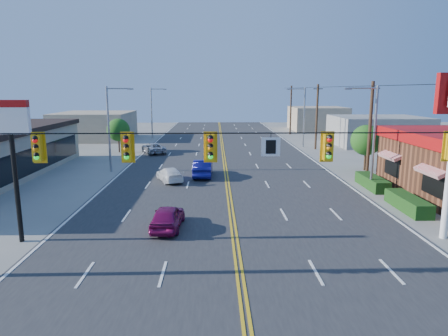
{
  "coord_description": "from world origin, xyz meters",
  "views": [
    {
      "loc": [
        -1.02,
        -15.68,
        7.68
      ],
      "look_at": [
        -0.38,
        12.21,
        2.2
      ],
      "focal_mm": 32.0,
      "sensor_mm": 36.0,
      "label": 1
    }
  ],
  "objects_px": {
    "car_silver": "(153,149)",
    "car_white": "(170,175)",
    "signal_span": "(238,161)",
    "pizza_hut_sign": "(12,142)",
    "car_magenta": "(168,218)",
    "car_blue": "(203,169)"
  },
  "relations": [
    {
      "from": "signal_span",
      "to": "car_white",
      "type": "xyz_separation_m",
      "value": [
        -4.76,
        17.47,
        -4.31
      ]
    },
    {
      "from": "car_white",
      "to": "car_silver",
      "type": "distance_m",
      "value": 15.66
    },
    {
      "from": "car_white",
      "to": "signal_span",
      "type": "bearing_deg",
      "value": 84.07
    },
    {
      "from": "car_white",
      "to": "car_blue",
      "type": "bearing_deg",
      "value": -167.17
    },
    {
      "from": "signal_span",
      "to": "pizza_hut_sign",
      "type": "height_order",
      "value": "signal_span"
    },
    {
      "from": "car_magenta",
      "to": "car_blue",
      "type": "relative_size",
      "value": 0.84
    },
    {
      "from": "signal_span",
      "to": "car_magenta",
      "type": "xyz_separation_m",
      "value": [
        -3.56,
        5.66,
        -4.23
      ]
    },
    {
      "from": "car_blue",
      "to": "car_silver",
      "type": "bearing_deg",
      "value": -63.14
    },
    {
      "from": "pizza_hut_sign",
      "to": "signal_span",
      "type": "bearing_deg",
      "value": -20.19
    },
    {
      "from": "pizza_hut_sign",
      "to": "car_silver",
      "type": "height_order",
      "value": "pizza_hut_sign"
    },
    {
      "from": "car_silver",
      "to": "car_white",
      "type": "bearing_deg",
      "value": 79.49
    },
    {
      "from": "car_blue",
      "to": "car_silver",
      "type": "relative_size",
      "value": 1.0
    },
    {
      "from": "signal_span",
      "to": "car_silver",
      "type": "height_order",
      "value": "signal_span"
    },
    {
      "from": "signal_span",
      "to": "car_silver",
      "type": "bearing_deg",
      "value": 104.42
    },
    {
      "from": "car_blue",
      "to": "car_silver",
      "type": "xyz_separation_m",
      "value": [
        -6.43,
        13.35,
        -0.12
      ]
    },
    {
      "from": "pizza_hut_sign",
      "to": "car_white",
      "type": "height_order",
      "value": "pizza_hut_sign"
    },
    {
      "from": "signal_span",
      "to": "car_blue",
      "type": "xyz_separation_m",
      "value": [
        -1.98,
        19.34,
        -4.13
      ]
    },
    {
      "from": "pizza_hut_sign",
      "to": "car_blue",
      "type": "bearing_deg",
      "value": 59.89
    },
    {
      "from": "pizza_hut_sign",
      "to": "car_white",
      "type": "relative_size",
      "value": 1.72
    },
    {
      "from": "signal_span",
      "to": "car_white",
      "type": "relative_size",
      "value": 6.11
    },
    {
      "from": "car_blue",
      "to": "car_white",
      "type": "height_order",
      "value": "car_blue"
    },
    {
      "from": "pizza_hut_sign",
      "to": "car_magenta",
      "type": "relative_size",
      "value": 1.77
    }
  ]
}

